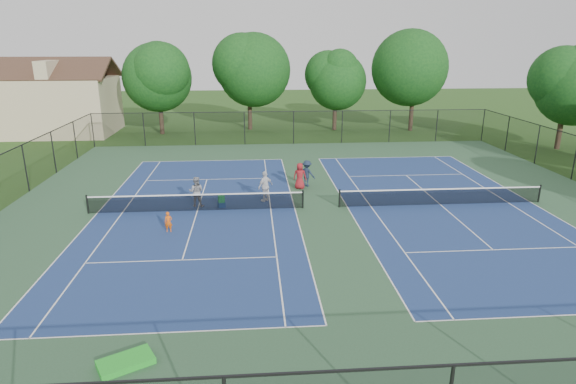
{
  "coord_description": "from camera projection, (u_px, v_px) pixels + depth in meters",
  "views": [
    {
      "loc": [
        -3.86,
        -25.73,
        9.09
      ],
      "look_at": [
        -1.97,
        -1.0,
        1.3
      ],
      "focal_mm": 30.0,
      "sensor_mm": 36.0,
      "label": 1
    }
  ],
  "objects": [
    {
      "name": "tree_side_e",
      "position": [
        568.0,
        82.0,
        40.73
      ],
      "size": [
        6.6,
        6.6,
        8.87
      ],
      "color": "#2D2116",
      "rests_on": "ground"
    },
    {
      "name": "ball_crate",
      "position": [
        222.0,
        205.0,
        27.47
      ],
      "size": [
        0.47,
        0.4,
        0.32
      ],
      "primitive_type": "cube",
      "rotation": [
        0.0,
        0.0,
        0.3
      ],
      "color": "navy",
      "rests_on": "ground"
    },
    {
      "name": "clapboard_house",
      "position": [
        62.0,
        103.0,
        48.66
      ],
      "size": [
        10.8,
        8.1,
        7.65
      ],
      "color": "tan",
      "rests_on": "ground"
    },
    {
      "name": "ground",
      "position": [
        321.0,
        208.0,
        27.48
      ],
      "size": [
        140.0,
        140.0,
        0.0
      ],
      "primitive_type": "plane",
      "color": "#234716",
      "rests_on": "ground"
    },
    {
      "name": "bystander_c",
      "position": [
        300.0,
        176.0,
        30.76
      ],
      "size": [
        0.93,
        0.72,
        1.7
      ],
      "primitive_type": "imported",
      "rotation": [
        0.0,
        0.0,
        2.91
      ],
      "color": "maroon",
      "rests_on": "ground"
    },
    {
      "name": "instructor",
      "position": [
        196.0,
        192.0,
        27.46
      ],
      "size": [
        0.94,
        0.78,
        1.76
      ],
      "primitive_type": "imported",
      "rotation": [
        0.0,
        0.0,
        3.0
      ],
      "color": "gray",
      "rests_on": "ground"
    },
    {
      "name": "tree_back_b",
      "position": [
        249.0,
        66.0,
        49.94
      ],
      "size": [
        7.6,
        7.6,
        10.03
      ],
      "color": "#2D2116",
      "rests_on": "ground"
    },
    {
      "name": "bystander_a",
      "position": [
        265.0,
        186.0,
        28.33
      ],
      "size": [
        1.11,
        1.05,
        1.84
      ],
      "primitive_type": "imported",
      "rotation": [
        0.0,
        0.0,
        3.86
      ],
      "color": "silver",
      "rests_on": "ground"
    },
    {
      "name": "ball_hopper",
      "position": [
        221.0,
        199.0,
        27.37
      ],
      "size": [
        0.41,
        0.37,
        0.41
      ],
      "primitive_type": "cube",
      "rotation": [
        0.0,
        0.0,
        0.29
      ],
      "color": "green",
      "rests_on": "ball_crate"
    },
    {
      "name": "bystander_b",
      "position": [
        307.0,
        173.0,
        31.32
      ],
      "size": [
        1.28,
        1.17,
        1.73
      ],
      "primitive_type": "imported",
      "rotation": [
        0.0,
        0.0,
        2.52
      ],
      "color": "#1A263A",
      "rests_on": "ground"
    },
    {
      "name": "court_pad",
      "position": [
        321.0,
        208.0,
        27.48
      ],
      "size": [
        36.0,
        36.0,
        0.01
      ],
      "primitive_type": "cube",
      "color": "#2D5033",
      "rests_on": "ground"
    },
    {
      "name": "tennis_court_right",
      "position": [
        440.0,
        203.0,
        27.96
      ],
      "size": [
        12.0,
        23.83,
        1.07
      ],
      "color": "navy",
      "rests_on": "ground"
    },
    {
      "name": "tennis_court_left",
      "position": [
        197.0,
        209.0,
        26.94
      ],
      "size": [
        12.0,
        23.83,
        1.07
      ],
      "color": "navy",
      "rests_on": "ground"
    },
    {
      "name": "green_tarp",
      "position": [
        126.0,
        362.0,
        14.09
      ],
      "size": [
        1.77,
        1.49,
        0.2
      ],
      "primitive_type": "cube",
      "rotation": [
        0.0,
        0.0,
        0.5
      ],
      "color": "green",
      "rests_on": "ground"
    },
    {
      "name": "tree_back_d",
      "position": [
        415.0,
        64.0,
        49.21
      ],
      "size": [
        7.8,
        7.8,
        10.37
      ],
      "color": "#2D2116",
      "rests_on": "ground"
    },
    {
      "name": "tree_back_c",
      "position": [
        336.0,
        78.0,
        49.98
      ],
      "size": [
        6.0,
        6.0,
        8.4
      ],
      "color": "#2D2116",
      "rests_on": "ground"
    },
    {
      "name": "perimeter_fence",
      "position": [
        322.0,
        181.0,
        27.0
      ],
      "size": [
        36.08,
        36.08,
        3.02
      ],
      "color": "black",
      "rests_on": "ground"
    },
    {
      "name": "tree_back_a",
      "position": [
        158.0,
        74.0,
        47.55
      ],
      "size": [
        6.8,
        6.8,
        9.15
      ],
      "color": "#2D2116",
      "rests_on": "ground"
    },
    {
      "name": "child_player",
      "position": [
        168.0,
        222.0,
        23.85
      ],
      "size": [
        0.4,
        0.28,
        1.04
      ],
      "primitive_type": "imported",
      "rotation": [
        0.0,
        0.0,
        0.08
      ],
      "color": "#E6580F",
      "rests_on": "ground"
    }
  ]
}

